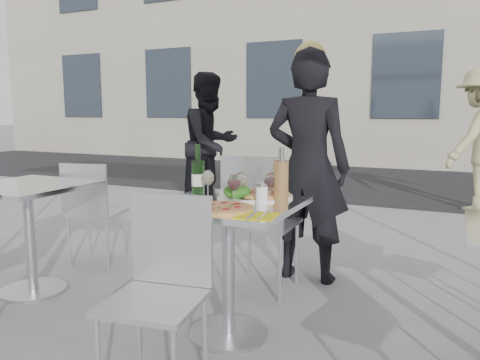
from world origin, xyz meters
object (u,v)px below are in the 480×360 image
at_px(napkin_left, 156,207).
at_px(pizza_near, 221,208).
at_px(side_table_left, 29,215).
at_px(wineglass_white_b, 240,181).
at_px(wineglass_red_a, 234,184).
at_px(sugar_shaker, 262,193).
at_px(chair_near, 162,277).
at_px(main_table, 228,241).
at_px(wineglass_white_a, 208,179).
at_px(napkin_right, 257,216).
at_px(woman_diner, 308,167).
at_px(wineglass_red_b, 271,181).
at_px(side_chair_lfar, 91,205).
at_px(wine_bottle, 198,176).
at_px(pizza_far, 262,194).
at_px(carafe, 281,180).
at_px(salad_plate, 237,193).
at_px(chair_far, 258,213).

bearing_deg(napkin_left, pizza_near, -13.83).
relative_size(side_table_left, wineglass_white_b, 4.76).
height_order(side_table_left, wineglass_red_a, wineglass_red_a).
bearing_deg(sugar_shaker, wineglass_white_b, 169.48).
bearing_deg(chair_near, main_table, 75.99).
xyz_separation_m(wineglass_white_a, napkin_right, (0.43, -0.31, -0.11)).
distance_m(main_table, woman_diner, 1.11).
height_order(wineglass_white_b, wineglass_red_b, same).
bearing_deg(side_chair_lfar, wine_bottle, 144.38).
bearing_deg(pizza_far, side_table_left, -172.38).
relative_size(sugar_shaker, wineglass_white_b, 0.68).
bearing_deg(woman_diner, wineglass_red_b, 94.22).
bearing_deg(pizza_far, wineglass_white_b, -115.81).
relative_size(pizza_far, wineglass_white_b, 2.20).
height_order(carafe, wineglass_red_a, carafe).
distance_m(pizza_far, wineglass_white_b, 0.18).
relative_size(pizza_near, salad_plate, 1.41).
xyz_separation_m(woman_diner, napkin_right, (0.15, -1.31, -0.08)).
distance_m(wineglass_white_a, napkin_left, 0.37).
relative_size(chair_near, pizza_far, 2.49).
bearing_deg(wineglass_white_a, side_table_left, -177.06).
bearing_deg(woman_diner, wineglass_white_b, 84.86).
bearing_deg(napkin_left, chair_far, 51.58).
bearing_deg(napkin_left, side_table_left, 140.99).
xyz_separation_m(side_table_left, carafe, (1.75, 0.12, 0.33)).
distance_m(carafe, wineglass_red_b, 0.06).
xyz_separation_m(side_chair_lfar, napkin_left, (1.24, -0.87, 0.26)).
relative_size(main_table, wineglass_red_b, 4.76).
relative_size(main_table, pizza_near, 2.42).
relative_size(wineglass_red_b, napkin_left, 0.65).
relative_size(main_table, salad_plate, 3.41).
bearing_deg(pizza_near, wineglass_red_a, 92.85).
distance_m(chair_near, pizza_near, 0.45).
bearing_deg(carafe, pizza_far, 147.91).
bearing_deg(napkin_right, side_chair_lfar, 146.33).
xyz_separation_m(main_table, napkin_left, (-0.27, -0.27, 0.21)).
bearing_deg(carafe, chair_far, 124.12).
relative_size(woman_diner, carafe, 5.75).
bearing_deg(wineglass_red_b, main_table, -149.68).
xyz_separation_m(main_table, chair_near, (-0.05, -0.55, -0.03)).
height_order(side_table_left, wine_bottle, wine_bottle).
distance_m(main_table, salad_plate, 0.26).
bearing_deg(napkin_right, wineglass_white_b, 117.90).
bearing_deg(wineglass_white_a, napkin_left, -108.18).
distance_m(wineglass_red_a, wineglass_red_b, 0.21).
bearing_deg(wineglass_white_b, main_table, -117.73).
xyz_separation_m(pizza_near, napkin_left, (-0.33, -0.08, -0.01)).
xyz_separation_m(main_table, salad_plate, (0.01, 0.09, 0.25)).
xyz_separation_m(salad_plate, wineglass_red_b, (0.19, 0.02, 0.07)).
xyz_separation_m(sugar_shaker, napkin_left, (-0.44, -0.32, -0.05)).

